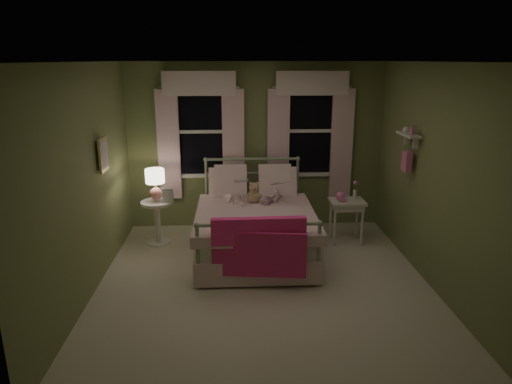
{
  "coord_description": "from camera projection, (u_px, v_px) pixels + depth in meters",
  "views": [
    {
      "loc": [
        -0.34,
        -4.99,
        2.63
      ],
      "look_at": [
        -0.07,
        0.58,
        1.0
      ],
      "focal_mm": 32.0,
      "sensor_mm": 36.0,
      "label": 1
    }
  ],
  "objects": [
    {
      "name": "pink_toy",
      "position": [
        341.0,
        197.0,
        6.62
      ],
      "size": [
        0.14,
        0.19,
        0.14
      ],
      "color": "pink",
      "rests_on": "nightstand_right"
    },
    {
      "name": "room_shell",
      "position": [
        264.0,
        181.0,
        5.17
      ],
      "size": [
        4.2,
        4.2,
        4.2
      ],
      "color": "beige",
      "rests_on": "ground"
    },
    {
      "name": "child_left",
      "position": [
        234.0,
        179.0,
        6.54
      ],
      "size": [
        0.34,
        0.27,
        0.8
      ],
      "primitive_type": "imported",
      "rotation": [
        0.0,
        0.0,
        3.45
      ],
      "color": "#F7D1DD",
      "rests_on": "bed"
    },
    {
      "name": "framed_picture",
      "position": [
        103.0,
        155.0,
        5.6
      ],
      "size": [
        0.03,
        0.32,
        0.42
      ],
      "color": "beige",
      "rests_on": "room_shell"
    },
    {
      "name": "bed",
      "position": [
        255.0,
        228.0,
        6.31
      ],
      "size": [
        1.58,
        2.04,
        1.18
      ],
      "color": "white",
      "rests_on": "ground"
    },
    {
      "name": "window_left",
      "position": [
        201.0,
        127.0,
        6.99
      ],
      "size": [
        1.34,
        0.13,
        1.96
      ],
      "color": "black",
      "rests_on": "room_shell"
    },
    {
      "name": "table_lamp",
      "position": [
        155.0,
        181.0,
        6.5
      ],
      "size": [
        0.27,
        0.27,
        0.45
      ],
      "color": "#D98180",
      "rests_on": "nightstand_left"
    },
    {
      "name": "pink_throw",
      "position": [
        259.0,
        241.0,
        5.26
      ],
      "size": [
        1.1,
        0.22,
        0.71
      ],
      "color": "#FF318E",
      "rests_on": "bed"
    },
    {
      "name": "window_right",
      "position": [
        311.0,
        127.0,
        7.07
      ],
      "size": [
        1.34,
        0.13,
        1.96
      ],
      "color": "black",
      "rests_on": "room_shell"
    },
    {
      "name": "book_nightstand",
      "position": [
        163.0,
        202.0,
        6.51
      ],
      "size": [
        0.2,
        0.25,
        0.02
      ],
      "primitive_type": "imported",
      "rotation": [
        0.0,
        0.0,
        -0.2
      ],
      "color": "beige",
      "rests_on": "nightstand_left"
    },
    {
      "name": "nightstand_right",
      "position": [
        347.0,
        207.0,
        6.67
      ],
      "size": [
        0.5,
        0.4,
        0.64
      ],
      "color": "white",
      "rests_on": "ground"
    },
    {
      "name": "book_right",
      "position": [
        274.0,
        187.0,
        6.34
      ],
      "size": [
        0.22,
        0.17,
        0.26
      ],
      "primitive_type": "imported",
      "rotation": [
        1.22,
        0.0,
        0.31
      ],
      "color": "beige",
      "rests_on": "child_right"
    },
    {
      "name": "bud_vase",
      "position": [
        355.0,
        190.0,
        6.66
      ],
      "size": [
        0.06,
        0.06,
        0.28
      ],
      "color": "white",
      "rests_on": "nightstand_right"
    },
    {
      "name": "nightstand_left",
      "position": [
        157.0,
        216.0,
        6.65
      ],
      "size": [
        0.46,
        0.46,
        0.65
      ],
      "color": "white",
      "rests_on": "ground"
    },
    {
      "name": "teddy_bear",
      "position": [
        254.0,
        194.0,
        6.45
      ],
      "size": [
        0.24,
        0.2,
        0.32
      ],
      "color": "tan",
      "rests_on": "bed"
    },
    {
      "name": "wall_shelf",
      "position": [
        408.0,
        148.0,
        5.87
      ],
      "size": [
        0.15,
        0.5,
        0.6
      ],
      "color": "white",
      "rests_on": "room_shell"
    },
    {
      "name": "child_right",
      "position": [
        273.0,
        182.0,
        6.58
      ],
      "size": [
        0.42,
        0.39,
        0.7
      ],
      "primitive_type": "imported",
      "rotation": [
        0.0,
        0.0,
        2.67
      ],
      "color": "#F7D1DD",
      "rests_on": "bed"
    },
    {
      "name": "book_left",
      "position": [
        234.0,
        184.0,
        6.3
      ],
      "size": [
        0.21,
        0.13,
        0.26
      ],
      "primitive_type": "imported",
      "rotation": [
        1.22,
        0.0,
        0.06
      ],
      "color": "beige",
      "rests_on": "child_left"
    }
  ]
}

